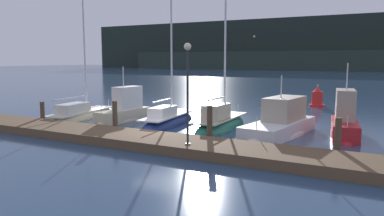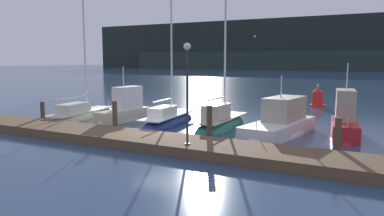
{
  "view_description": "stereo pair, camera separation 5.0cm",
  "coord_description": "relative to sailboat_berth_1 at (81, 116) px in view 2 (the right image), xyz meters",
  "views": [
    {
      "loc": [
        10.89,
        -16.71,
        4.21
      ],
      "look_at": [
        0.0,
        3.62,
        1.2
      ],
      "focal_mm": 35.0,
      "sensor_mm": 36.0,
      "label": 1
    },
    {
      "loc": [
        10.93,
        -16.69,
        4.21
      ],
      "look_at": [
        0.0,
        3.62,
        1.2
      ],
      "focal_mm": 35.0,
      "sensor_mm": 36.0,
      "label": 2
    }
  ],
  "objects": [
    {
      "name": "ground_plane",
      "position": [
        8.89,
        -3.13,
        -0.1
      ],
      "size": [
        400.0,
        400.0,
        0.0
      ],
      "primitive_type": "plane",
      "color": "navy"
    },
    {
      "name": "dock",
      "position": [
        8.89,
        -4.92,
        0.12
      ],
      "size": [
        25.79,
        2.8,
        0.45
      ],
      "primitive_type": "cube",
      "color": "brown",
      "rests_on": "ground"
    },
    {
      "name": "mooring_pile_0",
      "position": [
        -0.12,
        -3.27,
        0.64
      ],
      "size": [
        0.28,
        0.28,
        1.48
      ],
      "primitive_type": "cylinder",
      "color": "#4C3D2D",
      "rests_on": "ground"
    },
    {
      "name": "mooring_pile_1",
      "position": [
        5.88,
        -3.27,
        0.82
      ],
      "size": [
        0.28,
        0.28,
        1.85
      ],
      "primitive_type": "cylinder",
      "color": "#4C3D2D",
      "rests_on": "ground"
    },
    {
      "name": "mooring_pile_2",
      "position": [
        11.89,
        -3.27,
        0.86
      ],
      "size": [
        0.28,
        0.28,
        1.92
      ],
      "primitive_type": "cylinder",
      "color": "#4C3D2D",
      "rests_on": "ground"
    },
    {
      "name": "mooring_pile_3",
      "position": [
        17.9,
        -3.27,
        0.79
      ],
      "size": [
        0.28,
        0.28,
        1.77
      ],
      "primitive_type": "cylinder",
      "color": "#4C3D2D",
      "rests_on": "ground"
    },
    {
      "name": "sailboat_berth_1",
      "position": [
        0.0,
        0.0,
        0.0
      ],
      "size": [
        3.04,
        7.91,
        9.85
      ],
      "color": "beige",
      "rests_on": "ground"
    },
    {
      "name": "motorboat_berth_2",
      "position": [
        3.65,
        0.37,
        0.34
      ],
      "size": [
        1.77,
        4.85,
        4.29
      ],
      "color": "beige",
      "rests_on": "ground"
    },
    {
      "name": "sailboat_berth_3",
      "position": [
        7.15,
        0.45,
        0.03
      ],
      "size": [
        2.48,
        6.95,
        10.19
      ],
      "color": "navy",
      "rests_on": "ground"
    },
    {
      "name": "sailboat_berth_4",
      "position": [
        10.67,
        0.88,
        0.06
      ],
      "size": [
        1.89,
        6.53,
        10.06
      ],
      "color": "#195647",
      "rests_on": "ground"
    },
    {
      "name": "motorboat_berth_5",
      "position": [
        14.37,
        0.72,
        0.24
      ],
      "size": [
        3.13,
        7.07,
        4.0
      ],
      "color": "white",
      "rests_on": "ground"
    },
    {
      "name": "motorboat_berth_6",
      "position": [
        17.62,
        1.96,
        0.45
      ],
      "size": [
        2.16,
        5.03,
        4.47
      ],
      "color": "red",
      "rests_on": "ground"
    },
    {
      "name": "channel_buoy",
      "position": [
        13.9,
        15.05,
        0.62
      ],
      "size": [
        1.42,
        1.42,
        1.96
      ],
      "color": "red",
      "rests_on": "ground"
    },
    {
      "name": "dock_lamppost",
      "position": [
        11.94,
        -5.61,
        3.3
      ],
      "size": [
        0.32,
        0.32,
        4.46
      ],
      "color": "#2D2D33",
      "rests_on": "dock"
    },
    {
      "name": "hillside_backdrop",
      "position": [
        6.49,
        134.33,
        9.28
      ],
      "size": [
        240.0,
        23.0,
        20.32
      ],
      "color": "#1E2823",
      "rests_on": "ground"
    }
  ]
}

